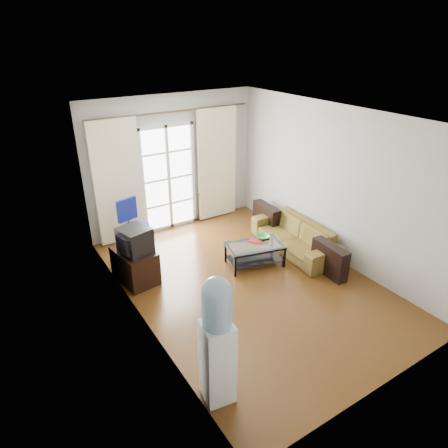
{
  "coord_description": "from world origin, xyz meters",
  "views": [
    {
      "loc": [
        -3.27,
        -4.46,
        3.74
      ],
      "look_at": [
        -0.22,
        0.35,
        0.98
      ],
      "focal_mm": 32.0,
      "sensor_mm": 36.0,
      "label": 1
    }
  ],
  "objects_px": {
    "coffee_table": "(255,252)",
    "crt_tv": "(134,241)",
    "tv_stand": "(135,266)",
    "water_cooler": "(217,339)",
    "task_chair": "(136,237)",
    "sofa": "(295,236)"
  },
  "relations": [
    {
      "from": "tv_stand",
      "to": "task_chair",
      "type": "distance_m",
      "value": 0.97
    },
    {
      "from": "coffee_table",
      "to": "water_cooler",
      "type": "relative_size",
      "value": 0.68
    },
    {
      "from": "tv_stand",
      "to": "crt_tv",
      "type": "xyz_separation_m",
      "value": [
        0.0,
        -0.07,
        0.49
      ]
    },
    {
      "from": "coffee_table",
      "to": "tv_stand",
      "type": "xyz_separation_m",
      "value": [
        -1.95,
        0.65,
        0.02
      ]
    },
    {
      "from": "sofa",
      "to": "coffee_table",
      "type": "height_order",
      "value": "sofa"
    },
    {
      "from": "tv_stand",
      "to": "sofa",
      "type": "bearing_deg",
      "value": -20.25
    },
    {
      "from": "crt_tv",
      "to": "water_cooler",
      "type": "distance_m",
      "value": 2.66
    },
    {
      "from": "sofa",
      "to": "task_chair",
      "type": "bearing_deg",
      "value": -116.6
    },
    {
      "from": "coffee_table",
      "to": "crt_tv",
      "type": "bearing_deg",
      "value": 163.39
    },
    {
      "from": "tv_stand",
      "to": "coffee_table",
      "type": "bearing_deg",
      "value": -26.9
    },
    {
      "from": "sofa",
      "to": "water_cooler",
      "type": "distance_m",
      "value": 3.71
    },
    {
      "from": "task_chair",
      "to": "water_cooler",
      "type": "bearing_deg",
      "value": -112.64
    },
    {
      "from": "coffee_table",
      "to": "tv_stand",
      "type": "distance_m",
      "value": 2.05
    },
    {
      "from": "tv_stand",
      "to": "water_cooler",
      "type": "xyz_separation_m",
      "value": [
        -0.08,
        -2.72,
        0.55
      ]
    },
    {
      "from": "coffee_table",
      "to": "task_chair",
      "type": "height_order",
      "value": "task_chair"
    },
    {
      "from": "sofa",
      "to": "coffee_table",
      "type": "xyz_separation_m",
      "value": [
        -0.96,
        -0.04,
        -0.02
      ]
    },
    {
      "from": "sofa",
      "to": "task_chair",
      "type": "distance_m",
      "value": 2.96
    },
    {
      "from": "sofa",
      "to": "water_cooler",
      "type": "xyz_separation_m",
      "value": [
        -2.99,
        -2.12,
        0.56
      ]
    },
    {
      "from": "task_chair",
      "to": "water_cooler",
      "type": "distance_m",
      "value": 3.68
    },
    {
      "from": "tv_stand",
      "to": "crt_tv",
      "type": "relative_size",
      "value": 1.38
    },
    {
      "from": "water_cooler",
      "to": "tv_stand",
      "type": "bearing_deg",
      "value": 96.93
    },
    {
      "from": "sofa",
      "to": "crt_tv",
      "type": "relative_size",
      "value": 3.53
    }
  ]
}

